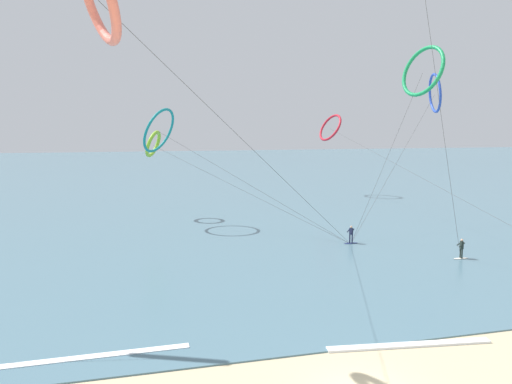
{
  "coord_description": "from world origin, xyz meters",
  "views": [
    {
      "loc": [
        -8.81,
        -16.62,
        11.03
      ],
      "look_at": [
        0.0,
        19.09,
        6.0
      ],
      "focal_mm": 33.49,
      "sensor_mm": 36.0,
      "label": 1
    }
  ],
  "objects_px": {
    "surfer_navy": "(351,236)",
    "kite_crimson": "(330,128)",
    "kite_cobalt": "(435,93)",
    "kite_emerald": "(423,71)",
    "kite_lime": "(153,144)",
    "surfer_ivory": "(461,250)",
    "kite_teal": "(159,131)"
  },
  "relations": [
    {
      "from": "surfer_navy",
      "to": "surfer_ivory",
      "type": "xyz_separation_m",
      "value": [
        6.68,
        -7.09,
        0.0
      ]
    },
    {
      "from": "surfer_ivory",
      "to": "kite_teal",
      "type": "distance_m",
      "value": 32.17
    },
    {
      "from": "surfer_navy",
      "to": "surfer_ivory",
      "type": "distance_m",
      "value": 9.74
    },
    {
      "from": "kite_cobalt",
      "to": "kite_lime",
      "type": "height_order",
      "value": "kite_cobalt"
    },
    {
      "from": "kite_lime",
      "to": "kite_teal",
      "type": "bearing_deg",
      "value": 28.3
    },
    {
      "from": "kite_cobalt",
      "to": "kite_crimson",
      "type": "relative_size",
      "value": 0.35
    },
    {
      "from": "kite_crimson",
      "to": "surfer_ivory",
      "type": "bearing_deg",
      "value": -18.15
    },
    {
      "from": "surfer_navy",
      "to": "surfer_ivory",
      "type": "height_order",
      "value": "same"
    },
    {
      "from": "surfer_ivory",
      "to": "kite_cobalt",
      "type": "distance_m",
      "value": 23.98
    },
    {
      "from": "kite_cobalt",
      "to": "kite_lime",
      "type": "xyz_separation_m",
      "value": [
        -32.69,
        7.37,
        -5.98
      ]
    },
    {
      "from": "surfer_navy",
      "to": "kite_crimson",
      "type": "height_order",
      "value": "kite_crimson"
    },
    {
      "from": "kite_teal",
      "to": "kite_lime",
      "type": "bearing_deg",
      "value": -141.29
    },
    {
      "from": "kite_teal",
      "to": "surfer_ivory",
      "type": "bearing_deg",
      "value": 84.16
    },
    {
      "from": "kite_lime",
      "to": "kite_emerald",
      "type": "distance_m",
      "value": 30.92
    },
    {
      "from": "surfer_navy",
      "to": "kite_lime",
      "type": "bearing_deg",
      "value": 17.66
    },
    {
      "from": "kite_lime",
      "to": "kite_crimson",
      "type": "relative_size",
      "value": 0.4
    },
    {
      "from": "kite_crimson",
      "to": "kite_cobalt",
      "type": "bearing_deg",
      "value": 0.3
    },
    {
      "from": "kite_cobalt",
      "to": "kite_crimson",
      "type": "height_order",
      "value": "kite_cobalt"
    },
    {
      "from": "kite_lime",
      "to": "kite_teal",
      "type": "relative_size",
      "value": 1.0
    },
    {
      "from": "kite_emerald",
      "to": "kite_teal",
      "type": "distance_m",
      "value": 27.37
    },
    {
      "from": "kite_cobalt",
      "to": "kite_emerald",
      "type": "distance_m",
      "value": 13.72
    },
    {
      "from": "kite_crimson",
      "to": "kite_teal",
      "type": "distance_m",
      "value": 33.27
    },
    {
      "from": "surfer_ivory",
      "to": "kite_cobalt",
      "type": "relative_size",
      "value": 0.1
    },
    {
      "from": "surfer_navy",
      "to": "kite_lime",
      "type": "relative_size",
      "value": 0.09
    },
    {
      "from": "surfer_navy",
      "to": "surfer_ivory",
      "type": "bearing_deg",
      "value": -163.81
    },
    {
      "from": "kite_emerald",
      "to": "kite_crimson",
      "type": "distance_m",
      "value": 31.94
    },
    {
      "from": "kite_lime",
      "to": "kite_teal",
      "type": "height_order",
      "value": "kite_teal"
    },
    {
      "from": "surfer_ivory",
      "to": "surfer_navy",
      "type": "bearing_deg",
      "value": 53.32
    },
    {
      "from": "surfer_ivory",
      "to": "kite_crimson",
      "type": "xyz_separation_m",
      "value": [
        3.92,
        37.99,
        10.08
      ]
    },
    {
      "from": "kite_lime",
      "to": "kite_crimson",
      "type": "height_order",
      "value": "kite_crimson"
    },
    {
      "from": "surfer_ivory",
      "to": "kite_emerald",
      "type": "relative_size",
      "value": 0.09
    },
    {
      "from": "kite_cobalt",
      "to": "kite_crimson",
      "type": "xyz_separation_m",
      "value": [
        -4.6,
        20.61,
        -4.09
      ]
    }
  ]
}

